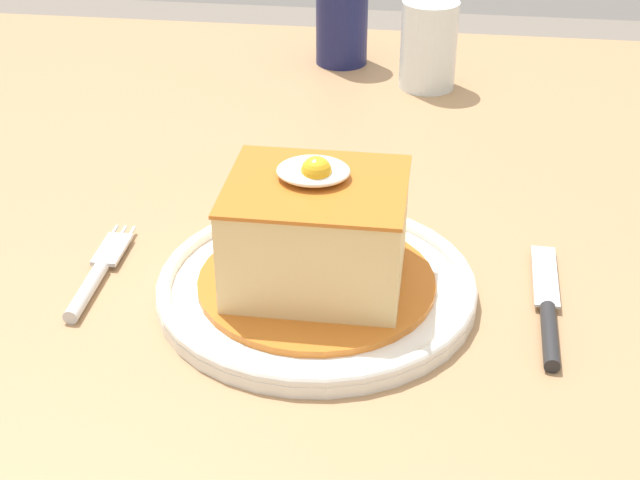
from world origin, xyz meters
TOP-DOWN VIEW (x-y plane):
  - dining_table at (0.00, 0.00)m, footprint 1.16×1.07m
  - main_plate at (0.06, -0.14)m, footprint 0.26×0.26m
  - sandwich_meal at (0.06, -0.14)m, footprint 0.19×0.19m
  - fork at (-0.12, -0.15)m, footprint 0.02×0.14m
  - knife at (0.24, -0.16)m, footprint 0.02×0.17m
  - soda_can at (0.02, 0.40)m, footprint 0.07×0.07m
  - drinking_glass at (0.13, 0.33)m, footprint 0.07×0.07m

SIDE VIEW (x-z plane):
  - dining_table at x=0.00m, z-range 0.26..0.99m
  - fork at x=-0.12m, z-range 0.72..0.74m
  - knife at x=0.24m, z-range 0.72..0.74m
  - main_plate at x=0.06m, z-range 0.72..0.74m
  - drinking_glass at x=0.13m, z-range 0.72..0.82m
  - sandwich_meal at x=0.06m, z-range 0.72..0.83m
  - soda_can at x=0.02m, z-range 0.72..0.85m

